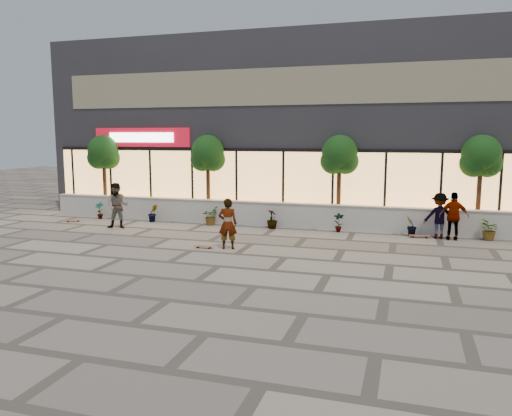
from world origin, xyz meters
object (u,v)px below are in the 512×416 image
(skater_left, at_px, (117,206))
(tree_mideast, at_px, (340,157))
(skater_right_near, at_px, (454,216))
(tree_east, at_px, (481,159))
(skateboard_center, at_px, (204,246))
(skateboard_left, at_px, (73,220))
(skater_right_far, at_px, (439,216))
(skateboard_right_near, at_px, (420,236))
(tree_west, at_px, (104,154))
(tree_midwest, at_px, (208,155))
(skater_center, at_px, (228,224))

(skater_left, bearing_deg, tree_mideast, 3.91)
(skater_right_near, bearing_deg, tree_east, -124.54)
(skateboard_center, bearing_deg, tree_east, 27.90)
(tree_mideast, height_order, skateboard_left, tree_mideast)
(skater_right_far, distance_m, skateboard_right_near, 1.05)
(tree_west, distance_m, tree_east, 17.00)
(skater_left, bearing_deg, skater_right_far, -7.96)
(skater_right_near, bearing_deg, skater_right_far, -20.44)
(tree_midwest, height_order, tree_mideast, same)
(tree_west, height_order, skater_right_near, tree_west)
(tree_east, distance_m, skateboard_center, 11.29)
(tree_midwest, xyz_separation_m, tree_mideast, (6.00, 0.00, 0.00))
(skateboard_right_near, bearing_deg, tree_mideast, 149.34)
(skateboard_right_near, bearing_deg, skater_right_near, -9.60)
(tree_mideast, bearing_deg, tree_midwest, 180.00)
(tree_west, relative_size, skater_right_far, 2.25)
(tree_mideast, distance_m, skateboard_center, 7.40)
(skater_left, distance_m, skateboard_center, 5.59)
(skateboard_left, bearing_deg, skater_center, -44.18)
(tree_east, distance_m, skateboard_right_near, 3.93)
(tree_east, bearing_deg, tree_west, 180.00)
(skater_right_near, relative_size, skateboard_left, 2.49)
(skater_left, relative_size, skater_right_far, 1.11)
(tree_west, relative_size, skater_center, 2.22)
(skater_left, distance_m, skater_right_near, 13.41)
(skater_center, bearing_deg, tree_east, -162.13)
(tree_east, bearing_deg, skater_left, -167.62)
(skater_center, bearing_deg, skateboard_right_near, -162.88)
(skateboard_center, bearing_deg, skateboard_right_near, 26.70)
(skater_center, distance_m, skateboard_left, 9.22)
(tree_west, distance_m, skater_right_far, 15.71)
(tree_mideast, relative_size, skateboard_right_near, 4.84)
(tree_mideast, distance_m, skater_left, 9.58)
(tree_midwest, bearing_deg, skateboard_center, -69.13)
(tree_mideast, xyz_separation_m, skater_right_far, (4.00, -1.40, -2.12))
(tree_west, xyz_separation_m, skateboard_left, (-0.19, -2.32, -2.91))
(tree_midwest, bearing_deg, skater_center, -61.40)
(tree_mideast, height_order, skater_right_far, tree_mideast)
(skater_right_far, height_order, skateboard_left, skater_right_far)
(tree_midwest, height_order, skater_right_far, tree_midwest)
(skater_right_far, bearing_deg, skateboard_left, -4.72)
(tree_west, distance_m, skateboard_center, 9.90)
(skater_left, bearing_deg, skater_right_near, -8.95)
(tree_mideast, height_order, skateboard_center, tree_mideast)
(skater_right_far, bearing_deg, skateboard_right_near, 0.31)
(tree_east, relative_size, skater_right_far, 2.25)
(tree_midwest, xyz_separation_m, skater_center, (2.96, -5.43, -2.10))
(skater_center, bearing_deg, skater_right_far, -164.80)
(tree_west, relative_size, skateboard_right_near, 4.84)
(tree_midwest, distance_m, skater_center, 6.53)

